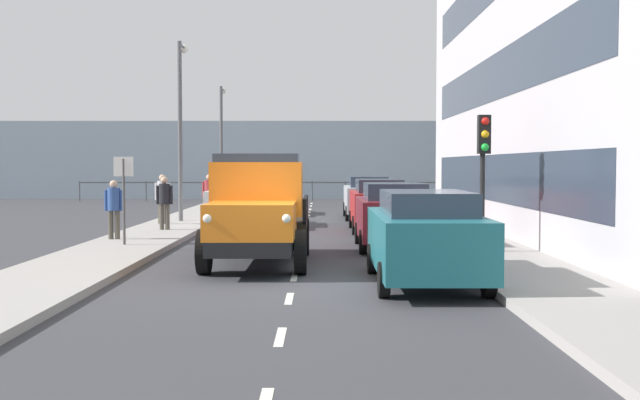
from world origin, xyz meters
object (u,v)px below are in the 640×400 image
traffic_light_near (484,153)px  lamp_post_far (222,134)px  car_white_oppositeside_0 (239,201)px  pedestrian_by_lamp (214,192)px  lamp_post_promenade (181,114)px  car_red_kerbside_2 (379,204)px  car_grey_oppositeside_1 (254,194)px  car_teal_kerbside_near (425,236)px  pedestrian_couple_a (164,199)px  car_silver_kerbside_3 (367,197)px  truck_vintage_orange (258,212)px  street_sign (124,185)px  pedestrian_near_railing (209,193)px  pedestrian_couple_b (163,195)px  car_maroon_kerbside_1 (394,215)px  pedestrian_strolling (114,205)px

traffic_light_near → lamp_post_far: bearing=-68.0°
car_white_oppositeside_0 → lamp_post_far: size_ratio=0.68×
pedestrian_by_lamp → lamp_post_promenade: bearing=77.1°
car_red_kerbside_2 → car_grey_oppositeside_1: (4.84, -8.61, 0.00)m
car_grey_oppositeside_1 → car_teal_kerbside_near: bearing=103.7°
pedestrian_couple_a → pedestrian_by_lamp: (-0.57, -7.17, -0.05)m
car_teal_kerbside_near → car_silver_kerbside_3: bearing=-90.0°
truck_vintage_orange → street_sign: size_ratio=2.51×
lamp_post_far → pedestrian_near_railing: bearing=94.8°
pedestrian_couple_a → pedestrian_couple_b: 2.50m
pedestrian_by_lamp → street_sign: bearing=86.6°
street_sign → pedestrian_couple_b: bearing=-86.3°
car_maroon_kerbside_1 → car_grey_oppositeside_1: (4.84, -13.86, 0.00)m
car_white_oppositeside_0 → pedestrian_near_railing: bearing=-53.5°
car_white_oppositeside_0 → pedestrian_couple_b: pedestrian_couple_b is taller
truck_vintage_orange → traffic_light_near: bearing=-165.5°
car_white_oppositeside_0 → pedestrian_couple_b: 2.69m
pedestrian_by_lamp → traffic_light_near: (-8.15, 13.37, 1.40)m
car_red_kerbside_2 → car_grey_oppositeside_1: bearing=-60.6°
pedestrian_strolling → lamp_post_promenade: lamp_post_promenade is taller
car_silver_kerbside_3 → pedestrian_near_railing: pedestrian_near_railing is taller
car_maroon_kerbside_1 → pedestrian_strolling: (7.60, -1.08, 0.20)m
car_red_kerbside_2 → traffic_light_near: 7.71m
pedestrian_near_railing → street_sign: size_ratio=0.75×
car_grey_oppositeside_1 → pedestrian_couple_b: size_ratio=2.45×
car_maroon_kerbside_1 → street_sign: bearing=3.2°
car_silver_kerbside_3 → lamp_post_far: (7.06, -8.86, 2.92)m
car_red_kerbside_2 → pedestrian_couple_b: bearing=-10.2°
car_teal_kerbside_near → traffic_light_near: 4.65m
traffic_light_near → pedestrian_near_railing: bearing=-54.4°
pedestrian_near_railing → pedestrian_by_lamp: pedestrian_near_railing is taller
car_red_kerbside_2 → car_white_oppositeside_0: (4.84, -2.16, 0.00)m
car_teal_kerbside_near → car_white_oppositeside_0: bearing=-70.1°
car_maroon_kerbside_1 → street_sign: (6.94, 0.39, 0.79)m
pedestrian_couple_a → street_sign: street_sign is taller
car_grey_oppositeside_1 → lamp_post_promenade: 6.94m
car_white_oppositeside_0 → lamp_post_promenade: 3.85m
car_maroon_kerbside_1 → pedestrian_couple_a: bearing=-31.2°
pedestrian_strolling → pedestrian_couple_b: 5.50m
lamp_post_far → pedestrian_by_lamp: bearing=95.3°
truck_vintage_orange → car_grey_oppositeside_1: bearing=-84.8°
car_silver_kerbside_3 → street_sign: (6.94, 11.60, 0.79)m
lamp_post_far → street_sign: size_ratio=2.71×
traffic_light_near → street_sign: (8.84, -1.67, -0.79)m
car_red_kerbside_2 → lamp_post_promenade: 8.16m
pedestrian_near_railing → pedestrian_by_lamp: bearing=-87.3°
car_teal_kerbside_near → pedestrian_near_railing: (6.15, -15.18, 0.24)m
truck_vintage_orange → car_maroon_kerbside_1: (-3.28, -3.39, -0.28)m
car_silver_kerbside_3 → street_sign: 13.55m
pedestrian_near_railing → pedestrian_strolling: bearing=79.9°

